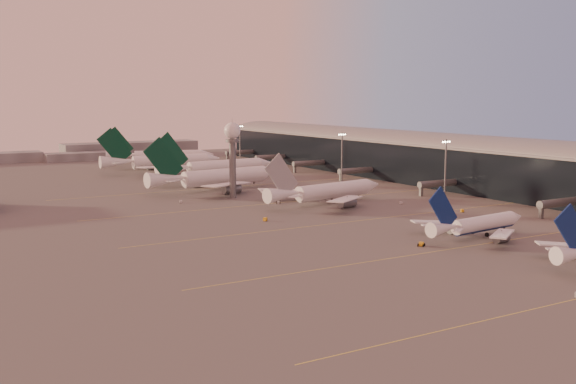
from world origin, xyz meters
TOP-DOWN VIEW (x-y plane):
  - ground at (0.00, 0.00)m, footprint 700.00×700.00m
  - taxiway_markings at (30.00, 56.00)m, footprint 180.00×185.25m
  - terminal at (107.88, 110.09)m, footprint 57.00×362.00m
  - radar_tower at (5.00, 120.00)m, footprint 6.40×6.40m
  - mast_b at (55.00, 55.00)m, footprint 3.60×0.56m
  - mast_c at (50.00, 110.00)m, footprint 3.60×0.56m
  - mast_d at (48.00, 200.00)m, footprint 3.60×0.56m
  - distant_horizon at (2.62, 325.14)m, footprint 165.00×37.50m
  - narrowbody_mid at (31.41, 16.59)m, footprint 40.90×32.50m
  - widebody_white at (28.57, 88.86)m, footprint 57.03×45.32m
  - greentail_a at (8.61, 143.19)m, footprint 65.06×52.25m
  - greentail_b at (26.58, 181.33)m, footprint 64.41×51.85m
  - greentail_c at (12.93, 220.71)m, footprint 66.00×53.24m
  - greentail_d at (24.66, 255.70)m, footprint 60.66×48.27m
  - gsv_tug_mid at (10.24, 16.29)m, footprint 4.00×4.46m
  - gsv_truck_b at (58.86, 49.60)m, footprint 5.31×3.70m
  - gsv_truck_c at (-7.61, 69.92)m, footprint 5.93×5.06m
  - gsv_catering_b at (51.98, 74.30)m, footprint 4.34×2.21m
  - gsv_tug_far at (12.96, 97.83)m, footprint 3.34×3.83m
  - gsv_truck_d at (-17.45, 118.67)m, footprint 2.83×4.95m
  - gsv_tug_hangar at (50.07, 148.45)m, footprint 4.15×2.78m

SIDE VIEW (x-z plane):
  - ground at x=0.00m, z-range 0.00..0.00m
  - taxiway_markings at x=30.00m, z-range 0.00..0.02m
  - gsv_tug_far at x=12.96m, z-range 0.01..0.95m
  - gsv_tug_mid at x=10.24m, z-range 0.02..1.11m
  - gsv_tug_hangar at x=50.07m, z-range 0.02..1.13m
  - gsv_truck_d at x=-17.45m, z-range 0.02..1.91m
  - gsv_truck_b at x=58.86m, z-range 0.02..2.04m
  - gsv_truck_c at x=-7.61m, z-range 0.02..2.37m
  - gsv_catering_b at x=51.98m, z-range 0.00..3.49m
  - narrowbody_mid at x=31.41m, z-range -4.76..11.24m
  - widebody_white at x=28.57m, z-range -6.60..13.61m
  - distant_horizon at x=2.62m, z-range -0.61..8.39m
  - greentail_d at x=24.66m, z-range -7.34..15.37m
  - greentail_b at x=26.58m, z-range -7.56..15.83m
  - greentail_a at x=8.61m, z-range -7.66..16.02m
  - greentail_c at x=12.93m, z-range -7.75..16.21m
  - terminal at x=107.88m, z-range -1.00..22.04m
  - mast_b at x=55.00m, z-range 1.24..26.24m
  - mast_c at x=50.00m, z-range 1.24..26.24m
  - mast_d at x=48.00m, z-range 1.24..26.24m
  - radar_tower at x=5.00m, z-range 5.40..36.50m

